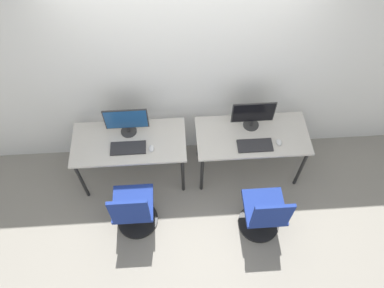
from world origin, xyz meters
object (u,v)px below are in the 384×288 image
(office_chair_left, at_px, (134,211))
(mouse_right, at_px, (279,142))
(office_chair_right, at_px, (264,215))
(mouse_left, at_px, (151,149))
(keyboard_left, at_px, (128,148))
(monitor_left, at_px, (126,121))
(monitor_right, at_px, (253,114))
(keyboard_right, at_px, (255,145))

(office_chair_left, bearing_deg, mouse_right, 18.40)
(office_chair_right, bearing_deg, mouse_left, 149.87)
(keyboard_left, height_order, office_chair_right, office_chair_right)
(monitor_left, height_order, keyboard_left, monitor_left)
(mouse_left, bearing_deg, mouse_right, -0.30)
(monitor_left, bearing_deg, monitor_right, 0.07)
(mouse_left, xyz_separation_m, monitor_right, (1.14, 0.26, 0.18))
(mouse_right, bearing_deg, office_chair_right, -108.15)
(office_chair_left, xyz_separation_m, mouse_right, (1.65, 0.55, 0.38))
(office_chair_left, relative_size, mouse_right, 10.19)
(monitor_right, relative_size, keyboard_right, 1.23)
(office_chair_left, relative_size, monitor_right, 1.91)
(monitor_left, bearing_deg, keyboard_right, -11.70)
(keyboard_left, distance_m, mouse_right, 1.67)
(mouse_left, distance_m, monitor_right, 1.19)
(keyboard_right, bearing_deg, monitor_right, 90.00)
(monitor_right, distance_m, mouse_right, 0.43)
(office_chair_left, bearing_deg, mouse_left, 67.46)
(keyboard_left, relative_size, monitor_right, 0.81)
(keyboard_right, bearing_deg, mouse_left, 178.57)
(office_chair_left, xyz_separation_m, office_chair_right, (1.42, -0.14, 0.00))
(mouse_left, bearing_deg, monitor_right, 12.95)
(office_chair_left, height_order, monitor_right, monitor_right)
(monitor_right, relative_size, mouse_right, 5.34)
(mouse_left, distance_m, office_chair_right, 1.43)
(office_chair_left, bearing_deg, keyboard_left, 92.55)
(monitor_left, height_order, keyboard_right, monitor_left)
(monitor_left, xyz_separation_m, office_chair_left, (0.03, -0.82, -0.56))
(keyboard_left, relative_size, office_chair_left, 0.43)
(mouse_left, relative_size, office_chair_right, 0.10)
(mouse_left, distance_m, keyboard_right, 1.14)
(monitor_left, relative_size, keyboard_left, 1.23)
(mouse_right, bearing_deg, monitor_right, 135.29)
(monitor_left, distance_m, office_chair_right, 1.82)
(mouse_right, bearing_deg, keyboard_right, -175.55)
(monitor_left, distance_m, mouse_left, 0.41)
(monitor_left, distance_m, office_chair_left, 0.99)
(mouse_right, relative_size, office_chair_right, 0.10)
(keyboard_left, xyz_separation_m, monitor_right, (1.40, 0.24, 0.19))
(monitor_left, xyz_separation_m, monitor_right, (1.40, 0.00, 0.00))
(keyboard_right, bearing_deg, office_chair_left, -159.03)
(keyboard_left, height_order, office_chair_left, office_chair_left)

